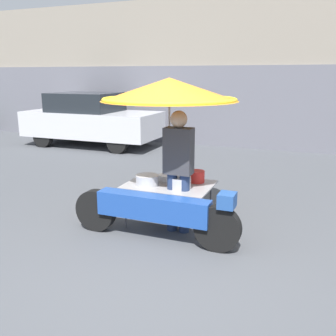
# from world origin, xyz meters

# --- Properties ---
(ground_plane) EXTENTS (36.00, 36.00, 0.00)m
(ground_plane) POSITION_xyz_m (0.00, 0.00, 0.00)
(ground_plane) COLOR #4C4F54
(shopfront_building) EXTENTS (28.00, 2.06, 4.35)m
(shopfront_building) POSITION_xyz_m (0.00, 8.40, 2.16)
(shopfront_building) COLOR gray
(shopfront_building) RESTS_ON ground
(vendor_motorcycle_cart) EXTENTS (2.34, 1.88, 2.10)m
(vendor_motorcycle_cart) POSITION_xyz_m (-0.23, 1.02, 1.62)
(vendor_motorcycle_cart) COLOR black
(vendor_motorcycle_cart) RESTS_ON ground
(vendor_person) EXTENTS (0.38, 0.23, 1.69)m
(vendor_person) POSITION_xyz_m (-0.02, 0.90, 0.95)
(vendor_person) COLOR navy
(vendor_person) RESTS_ON ground
(parked_car) EXTENTS (4.12, 1.77, 1.61)m
(parked_car) POSITION_xyz_m (-4.76, 6.06, 0.81)
(parked_car) COLOR black
(parked_car) RESTS_ON ground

